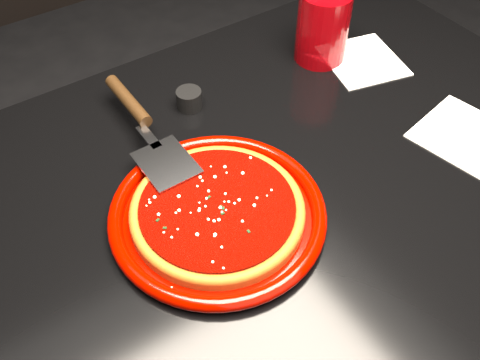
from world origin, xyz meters
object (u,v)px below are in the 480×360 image
object	(u,v)px
table	(260,297)
ramekin	(189,99)
cup	(323,27)
plate	(218,213)
pizza_server	(147,127)

from	to	relation	value
table	ramekin	xyz separation A→B (m)	(-0.01, 0.22, 0.39)
ramekin	table	bearing A→B (deg)	-86.71
table	cup	xyz separation A→B (m)	(0.28, 0.20, 0.44)
plate	ramekin	distance (m)	0.26
plate	pizza_server	xyz separation A→B (m)	(-0.01, 0.19, 0.03)
table	ramekin	bearing A→B (deg)	93.29
table	pizza_server	bearing A→B (deg)	124.87
cup	pizza_server	bearing A→B (deg)	-175.07
plate	pizza_server	bearing A→B (deg)	93.21
cup	ramekin	size ratio (longest dim) A/B	3.04
plate	cup	size ratio (longest dim) A/B	2.32
table	pizza_server	distance (m)	0.46
plate	cup	distance (m)	0.45
plate	ramekin	size ratio (longest dim) A/B	7.06
pizza_server	cup	xyz separation A→B (m)	(0.39, 0.03, 0.03)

